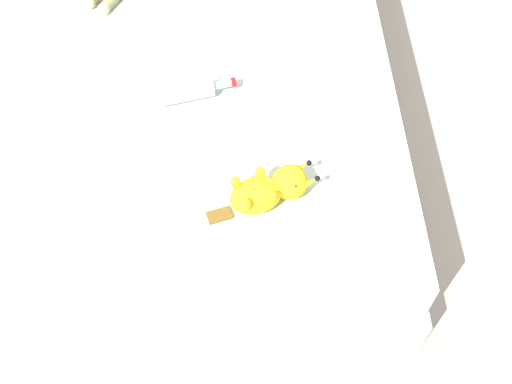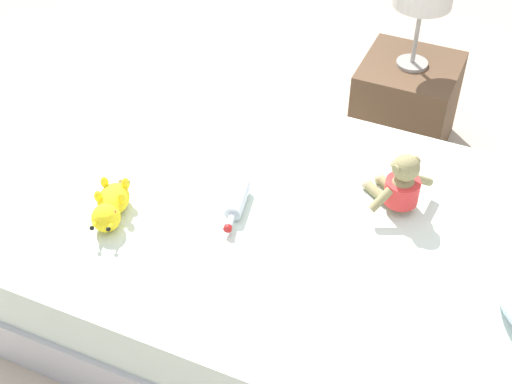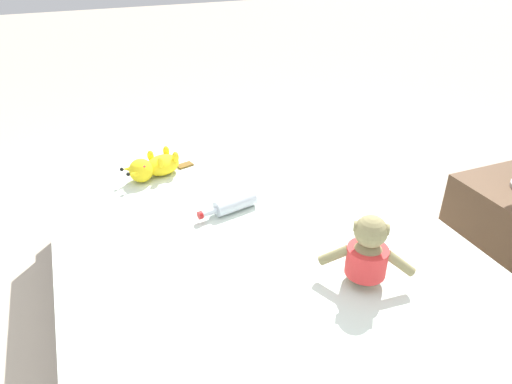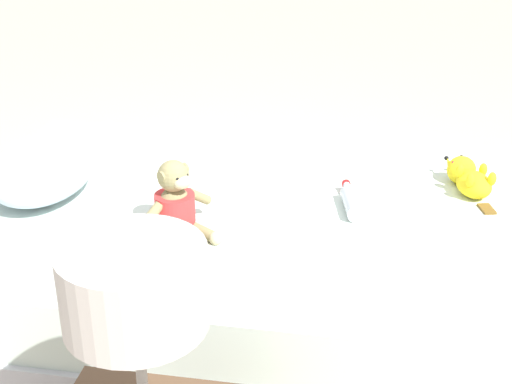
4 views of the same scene
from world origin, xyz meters
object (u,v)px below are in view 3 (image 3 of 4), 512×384
(plush_monkey, at_px, (367,254))
(plush_yellow_creature, at_px, (154,167))
(bed, at_px, (270,305))
(glass_bottle, at_px, (233,204))

(plush_monkey, distance_m, plush_yellow_creature, 1.01)
(bed, distance_m, glass_bottle, 0.39)
(plush_monkey, height_order, plush_yellow_creature, plush_monkey)
(plush_monkey, relative_size, plush_yellow_creature, 0.79)
(bed, distance_m, plush_monkey, 0.43)
(bed, height_order, plush_yellow_creature, plush_yellow_creature)
(bed, bearing_deg, glass_bottle, -86.51)
(bed, distance_m, plush_yellow_creature, 0.78)
(bed, xyz_separation_m, plush_yellow_creature, (0.24, -0.70, 0.25))
(bed, relative_size, plush_yellow_creature, 6.42)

